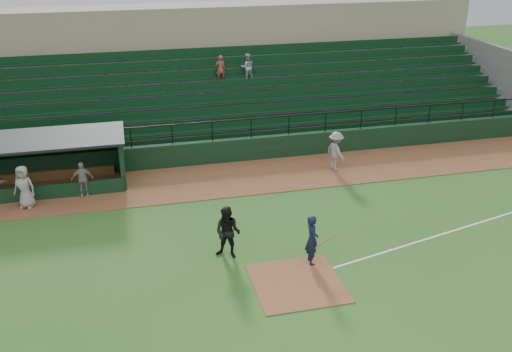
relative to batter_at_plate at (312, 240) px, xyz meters
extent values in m
plane|color=#2C5C1D|center=(-0.86, -0.10, -0.96)|extent=(90.00, 90.00, 0.00)
cube|color=brown|center=(-0.86, 7.90, -0.94)|extent=(40.00, 4.00, 0.03)
cube|color=brown|center=(-0.86, -1.10, -0.94)|extent=(3.00, 3.00, 0.03)
cube|color=white|center=(7.14, 1.10, -0.95)|extent=(17.49, 4.44, 0.01)
cube|color=black|center=(-0.86, 10.10, -0.36)|extent=(36.00, 0.35, 1.20)
cylinder|color=black|center=(-0.86, 10.10, 1.24)|extent=(36.00, 0.06, 0.06)
cube|color=slate|center=(-0.86, 15.00, 0.84)|extent=(36.00, 9.00, 3.60)
cube|color=black|center=(-0.86, 14.50, 1.29)|extent=(34.56, 8.00, 4.05)
cube|color=slate|center=(17.14, 15.05, 1.14)|extent=(0.35, 9.50, 4.20)
cube|color=gray|center=(-0.86, 21.50, 2.24)|extent=(38.00, 3.00, 6.40)
cube|color=slate|center=(-0.86, 19.50, 2.74)|extent=(36.00, 2.00, 0.20)
imported|color=#AFAFAF|center=(1.24, 15.80, 2.54)|extent=(0.77, 0.60, 1.59)
imported|color=#964137|center=(-0.36, 15.80, 2.52)|extent=(0.57, 0.37, 1.56)
cube|color=black|center=(-10.61, 10.30, 0.19)|extent=(8.50, 0.20, 2.30)
cube|color=black|center=(-6.36, 9.00, 0.19)|extent=(0.20, 2.60, 2.30)
cube|color=black|center=(-10.61, 9.00, 1.40)|extent=(8.90, 3.20, 0.12)
cube|color=olive|center=(-10.61, 9.90, -0.71)|extent=(7.65, 0.40, 0.50)
cube|color=black|center=(-10.61, 7.65, -0.61)|extent=(8.50, 0.12, 0.70)
imported|color=black|center=(0.00, 0.00, 0.00)|extent=(0.47, 0.70, 1.91)
cylinder|color=olive|center=(0.40, -0.20, -0.01)|extent=(0.79, 0.34, 0.35)
imported|color=black|center=(-2.81, 1.12, 0.05)|extent=(1.22, 1.14, 2.01)
imported|color=gray|center=(3.85, 7.74, 0.05)|extent=(1.06, 1.42, 1.96)
imported|color=#9D9893|center=(-8.13, 7.58, -0.11)|extent=(0.96, 0.42, 1.63)
imported|color=#9D9993|center=(-10.47, 7.02, 0.02)|extent=(1.09, 0.90, 1.90)
camera|label=1|loc=(-6.00, -16.43, 10.21)|focal=39.74mm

